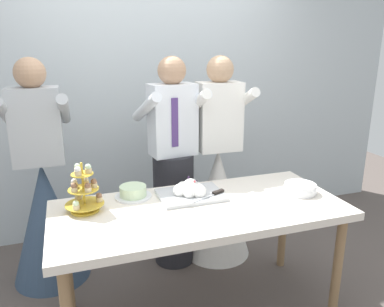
% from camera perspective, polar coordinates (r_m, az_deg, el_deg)
% --- Properties ---
extents(rear_wall, '(5.20, 0.10, 2.90)m').
position_cam_1_polar(rear_wall, '(3.53, -6.77, 11.46)').
color(rear_wall, silver).
rests_on(rear_wall, ground_plane).
extents(dessert_table, '(1.80, 0.80, 0.78)m').
position_cam_1_polar(dessert_table, '(2.38, 1.24, -9.63)').
color(dessert_table, silver).
rests_on(dessert_table, ground_plane).
extents(cupcake_stand, '(0.23, 0.23, 0.31)m').
position_cam_1_polar(cupcake_stand, '(2.33, -16.08, -5.62)').
color(cupcake_stand, gold).
rests_on(cupcake_stand, dessert_table).
extents(main_cake_tray, '(0.43, 0.32, 0.13)m').
position_cam_1_polar(main_cake_tray, '(2.47, -0.17, -5.74)').
color(main_cake_tray, silver).
rests_on(main_cake_tray, dessert_table).
extents(plate_stack, '(0.21, 0.21, 0.07)m').
position_cam_1_polar(plate_stack, '(2.64, 16.05, -5.12)').
color(plate_stack, white).
rests_on(plate_stack, dessert_table).
extents(round_cake, '(0.24, 0.24, 0.08)m').
position_cam_1_polar(round_cake, '(2.50, -8.91, -5.79)').
color(round_cake, white).
rests_on(round_cake, dessert_table).
extents(person_groom, '(0.51, 0.54, 1.66)m').
position_cam_1_polar(person_groom, '(2.97, -2.85, -3.32)').
color(person_groom, '#232328').
rests_on(person_groom, ground_plane).
extents(person_bride, '(0.56, 0.56, 1.66)m').
position_cam_1_polar(person_bride, '(3.15, 3.90, -5.36)').
color(person_bride, white).
rests_on(person_bride, ground_plane).
extents(person_guest, '(0.56, 0.56, 1.66)m').
position_cam_1_polar(person_guest, '(3.01, -21.27, -7.54)').
color(person_guest, '#334760').
rests_on(person_guest, ground_plane).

